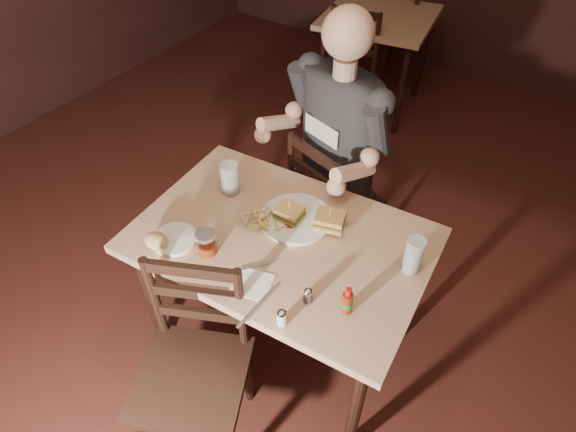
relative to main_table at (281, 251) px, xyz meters
The scene contains 24 objects.
room_shell 0.74m from the main_table, 54.46° to the right, with size 7.00×7.00×7.00m.
main_table is the anchor object (origin of this frame).
bg_table 2.43m from the main_table, 106.27° to the left, with size 0.91×0.91×0.77m.
chair_far 0.71m from the main_table, 98.28° to the left, with size 0.40×0.44×0.86m, color black, non-canonical shape.
chair_near 0.62m from the main_table, 93.68° to the right, with size 0.42×0.46×0.91m, color black, non-canonical shape.
bg_chair_far 2.97m from the main_table, 103.29° to the left, with size 0.42×0.45×0.90m, color black, non-canonical shape.
bg_chair_near 1.92m from the main_table, 110.92° to the left, with size 0.42×0.47×0.92m, color black, non-canonical shape.
diner 0.67m from the main_table, 100.31° to the left, with size 0.60×0.47×1.03m, color #2C2C31, non-canonical shape.
dinner_plate 0.15m from the main_table, 91.03° to the left, with size 0.30×0.30×0.02m, color white.
sandwich_left 0.18m from the main_table, 103.63° to the left, with size 0.11×0.09×0.10m, color #C19247, non-canonical shape.
sandwich_right 0.25m from the main_table, 47.82° to the left, with size 0.12×0.10×0.10m, color #C19247, non-canonical shape.
fries_pile 0.15m from the main_table, 162.84° to the left, with size 0.25×0.17×0.04m, color #D4B862, non-canonical shape.
ketchup_dollop 0.12m from the main_table, 87.15° to the left, with size 0.04×0.04×0.01m, color maroon.
glass_left 0.40m from the main_table, 162.37° to the left, with size 0.08×0.08×0.15m, color silver.
glass_right 0.55m from the main_table, 14.77° to the left, with size 0.07×0.07×0.16m, color silver.
hot_sauce 0.45m from the main_table, 23.44° to the right, with size 0.04×0.04×0.13m, color maroon, non-canonical shape.
salt_shaker 0.43m from the main_table, 55.44° to the right, with size 0.04×0.04×0.07m, color white, non-canonical shape.
pepper_shaker 0.35m from the main_table, 39.07° to the right, with size 0.03×0.03×0.06m, color #38332D, non-canonical shape.
syrup_dispenser 0.33m from the main_table, 131.26° to the right, with size 0.08×0.08×0.10m, color maroon, non-canonical shape.
napkin 0.28m from the main_table, 80.16° to the right, with size 0.14×0.13×0.00m, color white.
knife 0.37m from the main_table, 69.84° to the right, with size 0.01×0.22×0.01m, color silver.
fork 0.20m from the main_table, 88.14° to the right, with size 0.01×0.15×0.00m, color silver.
side_plate 0.44m from the main_table, 143.64° to the right, with size 0.18×0.18×0.01m, color white.
bread_roll 0.51m from the main_table, 139.52° to the right, with size 0.10×0.08×0.06m, color tan.
Camera 1 is at (0.65, -0.94, 2.20)m, focal length 30.00 mm.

